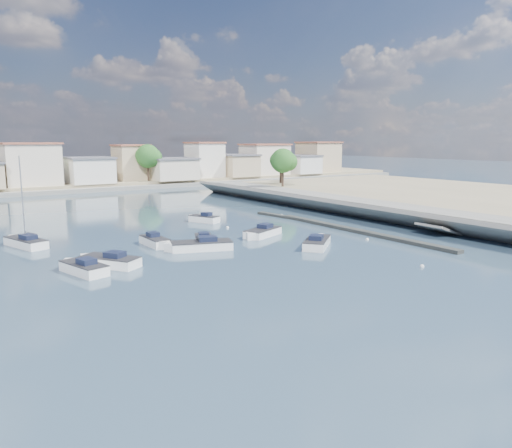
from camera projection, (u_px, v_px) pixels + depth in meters
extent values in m
plane|color=#294252|center=(184.00, 207.00, 76.73)|extent=(400.00, 400.00, 0.00)
cube|color=slate|center=(405.00, 213.00, 64.66)|extent=(5.00, 90.00, 1.80)
cube|color=slate|center=(381.00, 216.00, 62.26)|extent=(4.17, 90.00, 2.86)
cube|color=gray|center=(501.00, 202.00, 77.04)|extent=(40.00, 90.00, 1.70)
cube|color=slate|center=(443.00, 231.00, 54.90)|extent=(5.31, 3.50, 1.94)
cube|color=black|center=(358.00, 231.00, 56.00)|extent=(1.00, 26.00, 0.35)
cube|color=black|center=(280.00, 216.00, 67.18)|extent=(2.00, 8.05, 0.30)
cube|color=gray|center=(88.00, 180.00, 119.17)|extent=(160.00, 40.00, 1.40)
cube|color=slate|center=(117.00, 189.00, 102.03)|extent=(160.00, 2.50, 0.80)
cube|color=beige|center=(31.00, 165.00, 97.86)|extent=(10.00, 9.00, 8.00)
cube|color=#99513D|center=(30.00, 143.00, 97.16)|extent=(10.60, 9.54, 0.35)
cube|color=silver|center=(90.00, 171.00, 103.34)|extent=(8.50, 8.50, 5.00)
cube|color=#595960|center=(89.00, 158.00, 102.89)|extent=(9.01, 9.01, 0.35)
cube|color=tan|center=(131.00, 163.00, 111.08)|extent=(6.50, 7.50, 7.50)
cube|color=#99513D|center=(130.00, 145.00, 110.43)|extent=(6.89, 7.95, 0.35)
cube|color=beige|center=(172.00, 169.00, 112.46)|extent=(9.50, 9.00, 4.50)
cube|color=#595960|center=(172.00, 159.00, 112.05)|extent=(10.07, 9.54, 0.35)
cube|color=silver|center=(205.00, 160.00, 120.12)|extent=(7.00, 8.00, 8.00)
cube|color=#99513D|center=(204.00, 143.00, 119.42)|extent=(7.42, 8.48, 0.35)
cube|color=tan|center=(237.00, 166.00, 123.13)|extent=(8.00, 9.00, 5.00)
cube|color=#595960|center=(237.00, 155.00, 122.68)|extent=(8.48, 9.54, 0.35)
cube|color=beige|center=(265.00, 160.00, 128.69)|extent=(10.50, 8.50, 7.50)
cube|color=#99513D|center=(265.00, 144.00, 128.03)|extent=(11.13, 9.01, 0.35)
cube|color=silver|center=(303.00, 165.00, 133.35)|extent=(7.50, 7.50, 4.50)
cube|color=#595960|center=(303.00, 156.00, 132.95)|extent=(7.95, 7.95, 0.35)
cube|color=tan|center=(318.00, 157.00, 139.91)|extent=(9.00, 9.50, 8.00)
cube|color=#99513D|center=(319.00, 142.00, 139.22)|extent=(9.54, 10.07, 0.35)
cylinder|color=#38281E|center=(47.00, 177.00, 100.75)|extent=(0.44, 0.44, 2.93)
sphere|color=#1D4A18|center=(46.00, 162.00, 100.26)|extent=(4.16, 4.16, 4.16)
sphere|color=#1D4A18|center=(51.00, 163.00, 100.30)|extent=(3.12, 3.12, 3.12)
sphere|color=#1D4A18|center=(42.00, 162.00, 100.20)|extent=(2.86, 2.86, 2.86)
cylinder|color=#38281E|center=(148.00, 173.00, 108.42)|extent=(0.44, 0.44, 3.60)
sphere|color=#1D4A18|center=(148.00, 156.00, 107.82)|extent=(5.12, 5.12, 5.12)
sphere|color=#1D4A18|center=(153.00, 157.00, 107.86)|extent=(3.84, 3.84, 3.84)
sphere|color=#1D4A18|center=(143.00, 155.00, 107.75)|extent=(3.52, 3.52, 3.52)
cylinder|color=#38281E|center=(207.00, 170.00, 119.71)|extent=(0.44, 0.44, 3.15)
sphere|color=#1D4A18|center=(207.00, 157.00, 119.19)|extent=(4.48, 4.48, 4.48)
sphere|color=#1D4A18|center=(211.00, 158.00, 119.22)|extent=(3.36, 3.36, 3.36)
sphere|color=#1D4A18|center=(203.00, 157.00, 119.12)|extent=(3.08, 3.08, 3.08)
cylinder|color=#38281E|center=(264.00, 169.00, 127.72)|extent=(0.44, 0.44, 2.70)
sphere|color=#1D4A18|center=(264.00, 159.00, 127.28)|extent=(3.84, 3.84, 3.84)
sphere|color=#1D4A18|center=(267.00, 160.00, 127.31)|extent=(2.88, 2.88, 2.88)
sphere|color=#1D4A18|center=(261.00, 158.00, 127.22)|extent=(2.64, 2.64, 2.64)
cylinder|color=#38281E|center=(283.00, 178.00, 91.53)|extent=(0.44, 0.44, 3.15)
sphere|color=#1D4A18|center=(283.00, 161.00, 91.01)|extent=(4.48, 4.48, 4.48)
sphere|color=#1D4A18|center=(288.00, 162.00, 91.05)|extent=(3.36, 3.36, 3.36)
sphere|color=#1D4A18|center=(278.00, 160.00, 90.95)|extent=(3.08, 3.08, 3.08)
cylinder|color=#38281E|center=(281.00, 176.00, 98.66)|extent=(0.44, 0.44, 2.93)
sphere|color=#1D4A18|center=(281.00, 161.00, 98.18)|extent=(4.16, 4.16, 4.16)
sphere|color=#1D4A18|center=(285.00, 162.00, 98.22)|extent=(3.12, 3.12, 3.12)
sphere|color=#1D4A18|center=(277.00, 160.00, 98.12)|extent=(2.86, 2.86, 2.86)
cube|color=white|center=(110.00, 263.00, 40.97)|extent=(4.35, 5.16, 1.00)
cube|color=white|center=(90.00, 261.00, 41.76)|extent=(1.60, 1.60, 1.00)
cube|color=#262628|center=(110.00, 257.00, 40.89)|extent=(4.38, 5.18, 0.08)
cube|color=#161C33|center=(115.00, 255.00, 40.66)|extent=(1.82, 1.89, 0.48)
cube|color=white|center=(204.00, 241.00, 49.57)|extent=(3.08, 4.28, 1.00)
cube|color=white|center=(203.00, 238.00, 51.22)|extent=(1.47, 1.47, 1.00)
cube|color=#262628|center=(204.00, 237.00, 49.49)|extent=(3.11, 4.29, 0.08)
cube|color=#161C33|center=(204.00, 235.00, 49.06)|extent=(1.39, 1.49, 0.48)
cube|color=white|center=(202.00, 247.00, 47.15)|extent=(6.08, 3.91, 1.00)
cube|color=white|center=(176.00, 248.00, 46.53)|extent=(2.04, 2.04, 1.00)
cube|color=#262628|center=(202.00, 242.00, 47.06)|extent=(6.09, 3.95, 0.08)
cube|color=#161C33|center=(207.00, 239.00, 47.17)|extent=(2.05, 1.83, 0.48)
cube|color=white|center=(263.00, 233.00, 53.86)|extent=(5.25, 3.83, 1.00)
cube|color=white|center=(253.00, 236.00, 52.12)|extent=(1.81, 1.81, 1.00)
cube|color=#262628|center=(263.00, 229.00, 53.77)|extent=(5.27, 3.86, 0.08)
cube|color=#161C33|center=(265.00, 226.00, 54.14)|extent=(1.84, 1.73, 0.48)
cube|color=white|center=(84.00, 270.00, 38.83)|extent=(2.87, 4.83, 1.00)
cube|color=white|center=(71.00, 266.00, 40.09)|extent=(1.73, 1.73, 1.00)
cube|color=#262628|center=(84.00, 263.00, 38.74)|extent=(2.91, 4.84, 0.08)
cube|color=#161C33|center=(87.00, 261.00, 38.41)|extent=(1.42, 1.59, 0.48)
cube|color=white|center=(204.00, 220.00, 62.98)|extent=(3.03, 4.13, 1.00)
cube|color=white|center=(194.00, 219.00, 63.81)|extent=(1.39, 1.39, 1.00)
cube|color=#262628|center=(204.00, 216.00, 62.90)|extent=(3.06, 4.15, 0.08)
cube|color=#161C33|center=(207.00, 214.00, 62.66)|extent=(1.35, 1.45, 0.48)
cube|color=white|center=(155.00, 242.00, 49.09)|extent=(1.67, 4.25, 1.00)
cube|color=white|center=(163.00, 246.00, 47.62)|extent=(1.59, 1.59, 1.00)
cube|color=#262628|center=(155.00, 237.00, 49.01)|extent=(1.70, 4.25, 0.08)
cube|color=#161C33|center=(153.00, 234.00, 49.31)|extent=(1.01, 1.28, 0.48)
cube|color=white|center=(317.00, 244.00, 48.41)|extent=(5.14, 4.78, 1.00)
cube|color=white|center=(320.00, 240.00, 50.46)|extent=(1.51, 1.51, 1.00)
cube|color=#262628|center=(317.00, 239.00, 48.32)|extent=(5.16, 4.81, 0.08)
cube|color=#161C33|center=(316.00, 237.00, 47.80)|extent=(1.95, 1.92, 0.48)
cube|color=white|center=(26.00, 244.00, 48.50)|extent=(3.36, 5.71, 1.00)
cube|color=white|center=(14.00, 241.00, 49.96)|extent=(1.72, 1.72, 1.00)
cube|color=#262628|center=(25.00, 239.00, 48.42)|extent=(3.39, 5.72, 0.08)
cube|color=#161C33|center=(28.00, 237.00, 48.04)|extent=(1.56, 1.89, 0.48)
cylinder|color=silver|center=(22.00, 198.00, 47.75)|extent=(0.12, 0.12, 8.00)
cylinder|color=silver|center=(31.00, 233.00, 47.56)|extent=(0.80, 2.31, 0.08)
sphere|color=white|center=(407.00, 242.00, 50.70)|extent=(0.35, 0.35, 0.35)
sphere|color=white|center=(367.00, 240.00, 51.71)|extent=(0.35, 0.35, 0.35)
sphere|color=white|center=(422.00, 267.00, 40.78)|extent=(0.35, 0.35, 0.35)
sphere|color=white|center=(282.00, 215.00, 68.39)|extent=(0.35, 0.35, 0.35)
sphere|color=white|center=(228.00, 228.00, 58.75)|extent=(0.35, 0.35, 0.35)
sphere|color=white|center=(212.00, 218.00, 65.94)|extent=(0.35, 0.35, 0.35)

